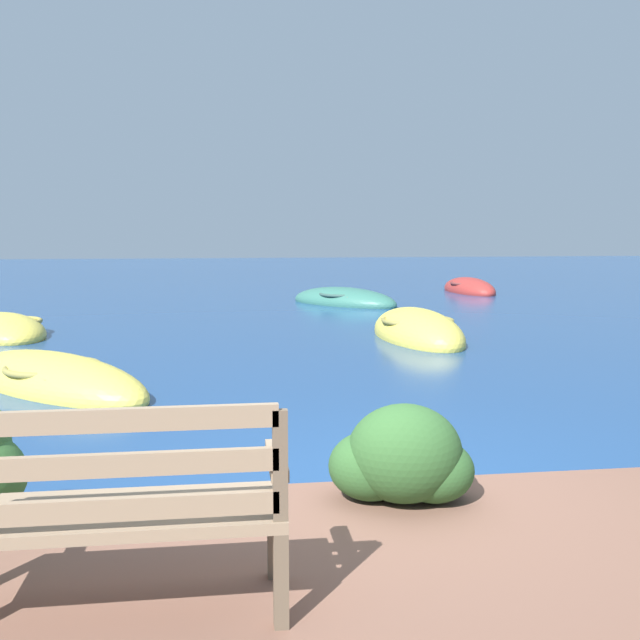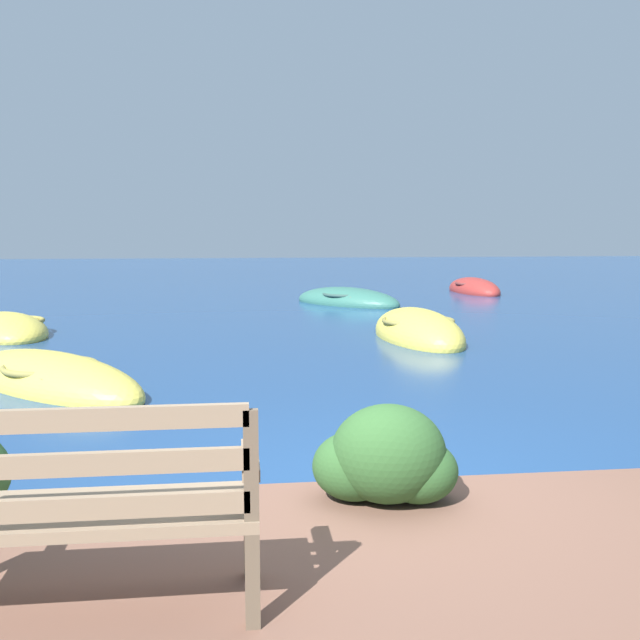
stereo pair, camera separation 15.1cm
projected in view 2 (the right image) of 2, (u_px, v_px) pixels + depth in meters
The scene contains 8 objects.
ground_plane at pixel (359, 513), 4.58m from camera, with size 80.00×80.00×0.00m.
park_bench at pixel (85, 504), 2.90m from camera, with size 1.42×0.48×0.93m.
hedge_clump_left at pixel (386, 459), 4.18m from camera, with size 0.85×0.61×0.58m.
rowboat_nearest at pixel (51, 382), 8.20m from camera, with size 2.98×2.98×0.71m.
rowboat_mid at pixel (418, 335), 11.75m from camera, with size 1.45×2.93×0.89m.
rowboat_far at pixel (6, 331), 12.24m from camera, with size 2.34×2.90×0.66m.
rowboat_outer at pixel (347, 302), 17.17m from camera, with size 2.90×3.05×0.72m.
rowboat_distant at pixel (474, 290), 20.32m from camera, with size 1.26×2.77×0.74m.
Camera 2 is at (-0.76, -4.33, 1.82)m, focal length 40.00 mm.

